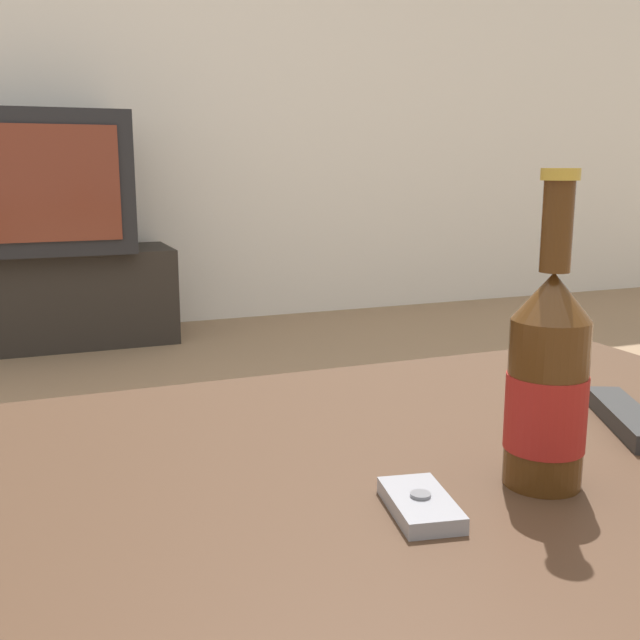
# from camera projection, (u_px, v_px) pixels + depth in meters

# --- Properties ---
(back_wall) EXTENTS (8.00, 0.05, 2.60)m
(back_wall) POSITION_uv_depth(u_px,v_px,m) (82.00, 39.00, 3.29)
(back_wall) COLOR silver
(back_wall) RESTS_ON ground_plane
(coffee_table) EXTENTS (1.08, 0.70, 0.47)m
(coffee_table) POSITION_uv_depth(u_px,v_px,m) (395.00, 536.00, 0.72)
(coffee_table) COLOR #422B1C
(coffee_table) RESTS_ON ground_plane
(tv_stand) EXTENTS (1.02, 0.41, 0.40)m
(tv_stand) POSITION_uv_depth(u_px,v_px,m) (50.00, 298.00, 3.18)
(tv_stand) COLOR #28231E
(tv_stand) RESTS_ON ground_plane
(television) EXTENTS (0.68, 0.56, 0.56)m
(television) POSITION_uv_depth(u_px,v_px,m) (42.00, 182.00, 3.08)
(television) COLOR black
(television) RESTS_ON tv_stand
(beer_bottle) EXTENTS (0.07, 0.07, 0.28)m
(beer_bottle) POSITION_uv_depth(u_px,v_px,m) (547.00, 381.00, 0.65)
(beer_bottle) COLOR #47280F
(beer_bottle) RESTS_ON coffee_table
(cell_phone) EXTENTS (0.06, 0.10, 0.02)m
(cell_phone) POSITION_uv_depth(u_px,v_px,m) (420.00, 504.00, 0.61)
(cell_phone) COLOR gray
(cell_phone) RESTS_ON coffee_table
(remote_control) EXTENTS (0.11, 0.17, 0.02)m
(remote_control) POSITION_uv_depth(u_px,v_px,m) (626.00, 418.00, 0.82)
(remote_control) COLOR #282828
(remote_control) RESTS_ON coffee_table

